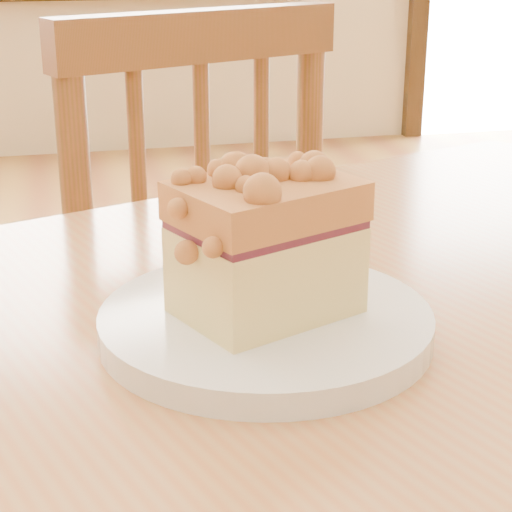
{
  "coord_description": "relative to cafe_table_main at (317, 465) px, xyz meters",
  "views": [
    {
      "loc": [
        -0.08,
        -0.31,
        1.03
      ],
      "look_at": [
        0.07,
        0.29,
        0.8
      ],
      "focal_mm": 62.0,
      "sensor_mm": 36.0,
      "label": 1
    }
  ],
  "objects": [
    {
      "name": "cake_slice",
      "position": [
        -0.03,
        0.03,
        0.17
      ],
      "size": [
        0.15,
        0.13,
        0.12
      ],
      "rotation": [
        0.0,
        0.0,
        0.39
      ],
      "color": "#EBDE85",
      "rests_on": "plate"
    },
    {
      "name": "cafe_table_main",
      "position": [
        0.0,
        0.0,
        0.0
      ],
      "size": [
        1.41,
        1.16,
        0.75
      ],
      "rotation": [
        0.0,
        0.0,
        0.33
      ],
      "color": "#AF7D44",
      "rests_on": "ground"
    },
    {
      "name": "plate",
      "position": [
        -0.03,
        0.03,
        0.11
      ],
      "size": [
        0.25,
        0.25,
        0.02
      ],
      "color": "white",
      "rests_on": "cafe_table_main"
    },
    {
      "name": "cafe_chair_main",
      "position": [
        -0.05,
        0.68,
        -0.17
      ],
      "size": [
        0.56,
        0.56,
        0.95
      ],
      "rotation": [
        0.0,
        0.0,
        3.52
      ],
      "color": "brown",
      "rests_on": "ground"
    }
  ]
}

